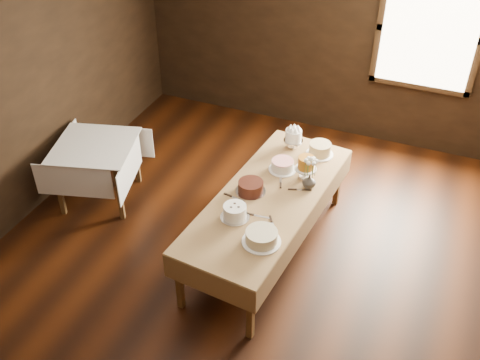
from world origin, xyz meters
name	(u,v)px	position (x,y,z in m)	size (l,w,h in m)	color
floor	(233,263)	(0.00, 0.00, 0.00)	(5.00, 6.00, 0.01)	black
wall_back	(323,33)	(0.00, 3.00, 1.40)	(5.00, 0.02, 2.80)	black
wall_left	(9,100)	(-2.50, 0.00, 1.40)	(0.02, 6.00, 2.80)	black
window	(429,34)	(1.30, 2.94, 1.60)	(1.10, 0.05, 1.30)	#FFEABF
display_table	(268,200)	(0.25, 0.34, 0.67)	(1.15, 2.43, 0.73)	#51371B
side_table	(95,151)	(-1.88, 0.43, 0.66)	(1.09, 1.09, 0.74)	#51371B
cake_meringue	(293,139)	(0.20, 1.27, 0.83)	(0.22, 0.22, 0.23)	silver
cake_speckled	(320,149)	(0.51, 1.24, 0.80)	(0.33, 0.33, 0.14)	white
cake_lattice	(283,166)	(0.23, 0.81, 0.78)	(0.29, 0.29, 0.11)	white
cake_caramel	(306,168)	(0.49, 0.78, 0.84)	(0.23, 0.23, 0.26)	white
cake_chocolate	(251,187)	(0.06, 0.33, 0.79)	(0.36, 0.36, 0.12)	silver
cake_swirl	(235,212)	(0.07, -0.10, 0.80)	(0.30, 0.30, 0.14)	silver
cake_cream	(262,237)	(0.42, -0.31, 0.79)	(0.40, 0.40, 0.12)	white
cake_server_a	(262,217)	(0.30, 0.01, 0.73)	(0.24, 0.03, 0.01)	silver
cake_server_b	(273,227)	(0.46, -0.09, 0.73)	(0.24, 0.03, 0.01)	silver
cake_server_c	(281,178)	(0.27, 0.66, 0.73)	(0.24, 0.03, 0.01)	silver
cake_server_d	(304,190)	(0.55, 0.56, 0.73)	(0.24, 0.03, 0.01)	silver
cake_server_e	(238,199)	(-0.01, 0.17, 0.73)	(0.24, 0.03, 0.01)	silver
flower_vase	(309,181)	(0.58, 0.63, 0.80)	(0.14, 0.14, 0.14)	#2D2823
flower_bouquet	(311,166)	(0.58, 0.63, 0.99)	(0.14, 0.14, 0.20)	white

